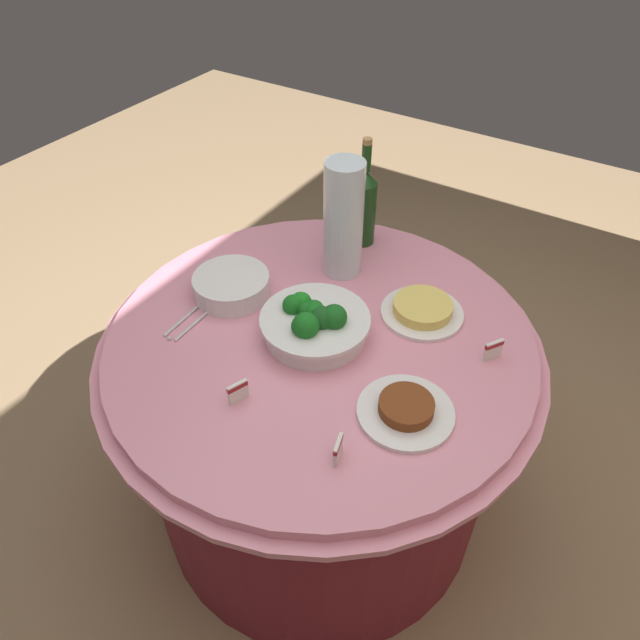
% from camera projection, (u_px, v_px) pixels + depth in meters
% --- Properties ---
extents(ground_plane, '(6.00, 6.00, 0.00)m').
position_uv_depth(ground_plane, '(320.00, 492.00, 2.01)').
color(ground_plane, '#9E7F5B').
extents(buffet_table, '(1.16, 1.16, 0.74)m').
position_uv_depth(buffet_table, '(320.00, 423.00, 1.76)').
color(buffet_table, maroon).
rests_on(buffet_table, ground_plane).
extents(broccoli_bowl, '(0.28, 0.28, 0.11)m').
position_uv_depth(broccoli_bowl, '(314.00, 323.00, 1.48)').
color(broccoli_bowl, white).
rests_on(broccoli_bowl, buffet_table).
extents(plate_stack, '(0.21, 0.21, 0.06)m').
position_uv_depth(plate_stack, '(232.00, 285.00, 1.62)').
color(plate_stack, white).
rests_on(plate_stack, buffet_table).
extents(wine_bottle, '(0.07, 0.07, 0.34)m').
position_uv_depth(wine_bottle, '(364.00, 205.00, 1.75)').
color(wine_bottle, '#173C14').
rests_on(wine_bottle, buffet_table).
extents(decorative_fruit_vase, '(0.11, 0.11, 0.34)m').
position_uv_depth(decorative_fruit_vase, '(343.00, 226.00, 1.62)').
color(decorative_fruit_vase, silver).
rests_on(decorative_fruit_vase, buffet_table).
extents(serving_tongs, '(0.17, 0.05, 0.01)m').
position_uv_depth(serving_tongs, '(188.00, 322.00, 1.55)').
color(serving_tongs, silver).
rests_on(serving_tongs, buffet_table).
extents(food_plate_noodles, '(0.22, 0.22, 0.04)m').
position_uv_depth(food_plate_noodles, '(422.00, 310.00, 1.56)').
color(food_plate_noodles, white).
rests_on(food_plate_noodles, buffet_table).
extents(food_plate_stir_fry, '(0.22, 0.22, 0.04)m').
position_uv_depth(food_plate_stir_fry, '(406.00, 410.00, 1.31)').
color(food_plate_stir_fry, white).
rests_on(food_plate_stir_fry, buffet_table).
extents(label_placard_front, '(0.05, 0.03, 0.05)m').
position_uv_depth(label_placard_front, '(238.00, 391.00, 1.33)').
color(label_placard_front, white).
rests_on(label_placard_front, buffet_table).
extents(label_placard_mid, '(0.05, 0.02, 0.05)m').
position_uv_depth(label_placard_mid, '(338.00, 449.00, 1.21)').
color(label_placard_mid, white).
rests_on(label_placard_mid, buffet_table).
extents(label_placard_rear, '(0.05, 0.03, 0.05)m').
position_uv_depth(label_placard_rear, '(493.00, 349.00, 1.43)').
color(label_placard_rear, white).
rests_on(label_placard_rear, buffet_table).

